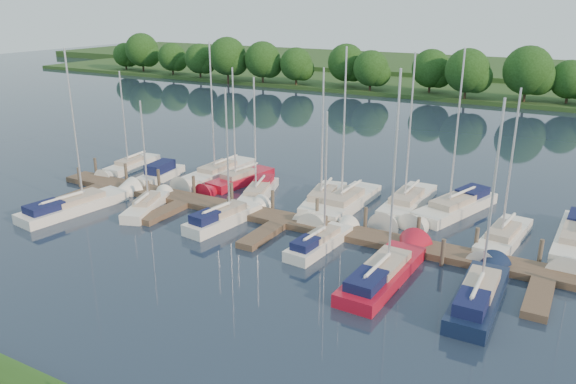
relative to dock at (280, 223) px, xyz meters
The scene contains 23 objects.
ground 7.31m from the dock, 90.00° to the right, with size 260.00×260.00×0.00m, color #1B2537.
dock is the anchor object (origin of this frame).
mooring_pilings 1.19m from the dock, 90.00° to the left, with size 38.24×2.84×2.00m.
far_shore 67.69m from the dock, 90.00° to the left, with size 180.00×30.00×0.60m, color #28471B.
distant_hill 92.69m from the dock, 90.00° to the left, with size 220.00×40.00×1.40m, color #2C4B21.
treeline 55.05m from the dock, 91.68° to the left, with size 144.10×9.06×8.15m.
sailboat_n_0 18.62m from the dock, 164.80° to the left, with size 2.17×6.96×8.88m.
motorboat 14.27m from the dock, 164.22° to the left, with size 2.12×5.70×1.78m.
sailboat_n_2 12.26m from the dock, 145.75° to the left, with size 2.34×9.07×11.41m.
sailboat_n_3 9.52m from the dock, 140.74° to the left, with size 2.77×7.60×9.69m.
sailboat_n_4 5.77m from the dock, 136.96° to the left, with size 3.51×7.38×9.36m.
sailboat_n_5 4.82m from the dock, 80.74° to the left, with size 3.09×8.05×10.31m.
sailboat_n_6 5.43m from the dock, 64.28° to the left, with size 2.44×9.21×11.71m.
sailboat_n_7 9.47m from the dock, 49.22° to the left, with size 2.16×8.86×11.32m.
sailboat_n_8 12.20m from the dock, 40.10° to the left, with size 4.50×9.21×11.68m.
sailboat_n_9 13.83m from the dock, 16.68° to the left, with size 2.54×7.76×9.93m.
sailboat_n_10 18.21m from the dock, 19.18° to the left, with size 2.53×9.51×11.95m.
sailboat_s_0 14.59m from the dock, 162.70° to the right, with size 3.23×9.23×11.53m.
sailboat_s_1 9.83m from the dock, 168.09° to the right, with size 3.09×6.16×8.09m.
sailboat_s_2 3.65m from the dock, 157.56° to the right, with size 2.48×7.16×9.31m.
sailboat_s_3 4.18m from the dock, 23.81° to the right, with size 2.05×6.63×8.53m.
sailboat_s_4 9.29m from the dock, 22.99° to the right, with size 2.47×9.02×11.40m.
sailboat_s_5 14.00m from the dock, 16.13° to the right, with size 2.00×8.04×10.49m.
Camera 1 is at (17.12, -22.25, 14.07)m, focal length 35.00 mm.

